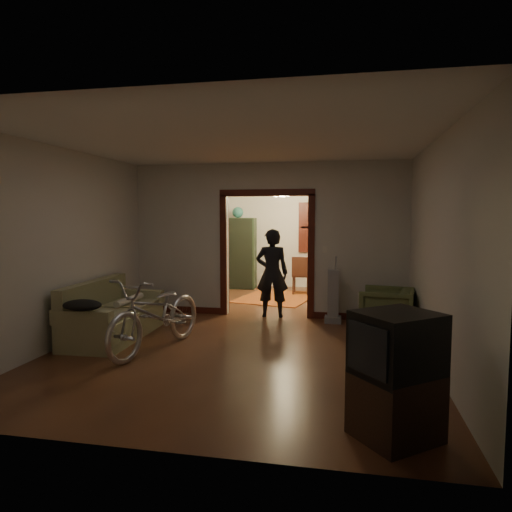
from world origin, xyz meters
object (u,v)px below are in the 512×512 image
(armchair, at_px, (387,311))
(locker, at_px, (238,253))
(bicycle, at_px, (157,313))
(desk, at_px, (336,275))
(sofa, at_px, (114,310))
(person, at_px, (272,273))

(armchair, height_order, locker, locker)
(bicycle, height_order, desk, bicycle)
(bicycle, xyz_separation_m, desk, (2.28, 5.55, -0.11))
(sofa, height_order, locker, locker)
(bicycle, bearing_deg, armchair, 39.39)
(person, bearing_deg, armchair, 149.91)
(locker, bearing_deg, desk, -1.80)
(desk, bearing_deg, armchair, -64.85)
(person, relative_size, desk, 1.49)
(bicycle, relative_size, armchair, 2.46)
(desk, bearing_deg, sofa, -109.49)
(sofa, distance_m, desk, 5.98)
(bicycle, relative_size, person, 1.22)
(locker, height_order, desk, locker)
(sofa, xyz_separation_m, locker, (0.72, 5.03, 0.47))
(sofa, distance_m, locker, 5.10)
(locker, bearing_deg, armchair, -52.35)
(armchair, xyz_separation_m, person, (-1.96, 0.82, 0.44))
(person, xyz_separation_m, locker, (-1.39, 3.14, 0.09))
(armchair, bearing_deg, locker, -130.10)
(desk, bearing_deg, person, -96.07)
(sofa, distance_m, bicycle, 1.03)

